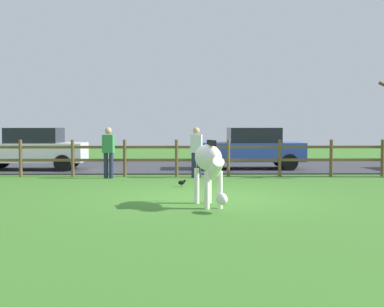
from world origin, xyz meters
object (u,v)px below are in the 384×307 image
Objects in this scene: crow_on_grass at (182,182)px; parked_car_white at (32,148)px; zebra at (209,163)px; visitor_right_of_tree at (108,150)px; parked_car_blue at (251,148)px; visitor_left_of_tree at (196,150)px.

crow_on_grass is 0.05× the size of parked_car_white.
zebra is 0.48× the size of parked_car_white.
visitor_right_of_tree is at bearing 116.19° from zebra.
parked_car_white is at bearing -178.06° from parked_car_blue.
visitor_right_of_tree is at bearing -148.52° from parked_car_blue.
visitor_left_of_tree reaches higher than crow_on_grass.
parked_car_blue is at bearing 64.56° from crow_on_grass.
crow_on_grass is at bearing -42.87° from parked_car_white.
visitor_left_of_tree is (-0.12, 6.10, -0.02)m from zebra.
parked_car_white is at bearing 139.46° from visitor_right_of_tree.
visitor_left_of_tree is at bearing -23.68° from parked_car_white.
crow_on_grass is 6.10m from parked_car_blue.
zebra reaches higher than crow_on_grass.
parked_car_blue is at bearing 77.41° from zebra.
crow_on_grass is 7.67m from parked_car_white.
parked_car_white is (-6.18, 8.76, -0.08)m from zebra.
crow_on_grass is at bearing 99.31° from zebra.
zebra is at bearing -63.81° from visitor_right_of_tree.
visitor_left_of_tree is (6.07, -2.66, 0.06)m from parked_car_white.
parked_car_white is (-5.60, 5.20, 0.72)m from crow_on_grass.
zebra is 10.72m from parked_car_white.
parked_car_blue reaches higher than crow_on_grass.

